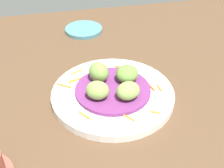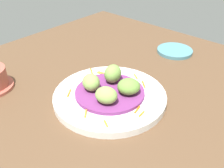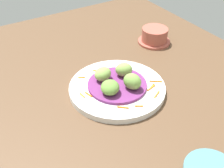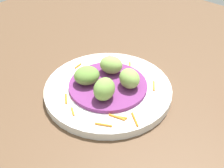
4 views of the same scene
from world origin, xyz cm
name	(u,v)px [view 3 (image 3 of 4)]	position (x,y,z in cm)	size (l,w,h in cm)	color
table_surface	(93,91)	(0.00, 0.00, 1.00)	(110.00, 110.00, 2.00)	brown
main_plate	(117,88)	(5.23, -4.68, 2.88)	(27.29, 27.29, 1.76)	white
cabbage_bed	(117,85)	(5.23, -4.68, 4.17)	(16.73, 16.73, 0.82)	#702D6B
carrot_garnish	(126,87)	(7.07, -6.60, 3.96)	(22.83, 21.46, 0.40)	orange
guac_scoop_left	(132,81)	(7.64, -8.49, 6.79)	(4.14, 5.20, 4.42)	#759E47
guac_scoop_center	(124,70)	(9.04, -2.27, 6.57)	(4.93, 4.10, 3.98)	#84A851
guac_scoop_right	(103,74)	(2.82, -0.87, 6.46)	(4.30, 5.09, 3.76)	#84A851
guac_scoop_back	(110,87)	(1.42, -7.09, 6.35)	(5.01, 5.45, 3.55)	olive
terracotta_bowl	(155,36)	(31.84, 12.18, 4.59)	(11.58, 11.58, 5.55)	#A85142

